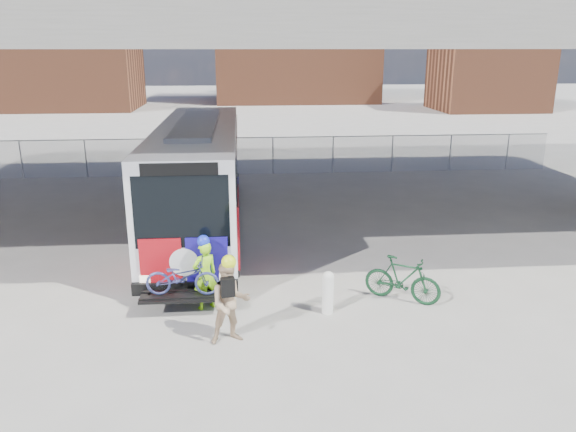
{
  "coord_description": "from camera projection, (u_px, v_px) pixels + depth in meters",
  "views": [
    {
      "loc": [
        -0.58,
        -15.3,
        6.03
      ],
      "look_at": [
        0.67,
        -0.64,
        1.6
      ],
      "focal_mm": 35.0,
      "sensor_mm": 36.0,
      "label": 1
    }
  ],
  "objects": [
    {
      "name": "bike_parked",
      "position": [
        402.0,
        279.0,
        13.78
      ],
      "size": [
        1.91,
        1.45,
        1.14
      ],
      "primitive_type": "imported",
      "rotation": [
        0.0,
        0.0,
        1.02
      ],
      "color": "#123A20",
      "rests_on": "ground"
    },
    {
      "name": "bus",
      "position": [
        199.0,
        169.0,
        18.94
      ],
      "size": [
        2.67,
        12.92,
        3.69
      ],
      "color": "silver",
      "rests_on": "ground"
    },
    {
      "name": "bollard",
      "position": [
        328.0,
        291.0,
        13.14
      ],
      "size": [
        0.27,
        0.27,
        1.05
      ],
      "color": "silver",
      "rests_on": "ground"
    },
    {
      "name": "overpass",
      "position": [
        256.0,
        31.0,
        18.31
      ],
      "size": [
        40.0,
        16.0,
        7.95
      ],
      "color": "#605E59",
      "rests_on": "ground"
    },
    {
      "name": "cyclist_tan",
      "position": [
        230.0,
        301.0,
        11.75
      ],
      "size": [
        1.0,
        0.85,
        1.97
      ],
      "rotation": [
        0.0,
        0.0,
        0.21
      ],
      "color": "tan",
      "rests_on": "ground"
    },
    {
      "name": "ground",
      "position": [
        263.0,
        263.0,
        16.38
      ],
      "size": [
        160.0,
        160.0,
        0.0
      ],
      "primitive_type": "plane",
      "color": "#9E9991",
      "rests_on": "ground"
    },
    {
      "name": "cyclist_hivis",
      "position": [
        205.0,
        274.0,
        13.29
      ],
      "size": [
        0.73,
        0.66,
        1.85
      ],
      "rotation": [
        0.0,
        0.0,
        3.66
      ],
      "color": "#A1FF1A",
      "rests_on": "ground"
    },
    {
      "name": "chainlink_fence",
      "position": [
        252.0,
        146.0,
        27.42
      ],
      "size": [
        30.0,
        0.06,
        30.0
      ],
      "color": "gray",
      "rests_on": "ground"
    },
    {
      "name": "brick_buildings",
      "position": [
        255.0,
        53.0,
        60.93
      ],
      "size": [
        54.0,
        22.0,
        12.0
      ],
      "color": "brown",
      "rests_on": "ground"
    }
  ]
}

